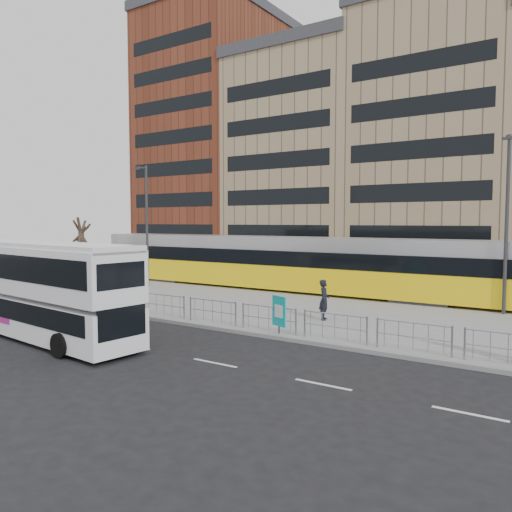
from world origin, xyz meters
The scene contains 14 objects.
ground centered at (0.00, 0.00, 0.00)m, with size 120.00×120.00×0.00m, color black.
plaza centered at (0.00, 12.00, 0.07)m, with size 64.00×24.00×0.15m, color gray.
kerb centered at (0.00, 0.05, 0.07)m, with size 64.00×0.25×0.17m, color gray.
building_row centered at (1.55, 34.27, 12.91)m, with size 70.40×18.40×31.20m.
pedestrian_barrier centered at (2.00, 0.50, 0.98)m, with size 32.07×0.07×1.10m.
road_markings centered at (1.00, -4.00, 0.01)m, with size 62.00×0.12×0.01m, color white.
double_decker_bus centered at (-1.60, -5.11, 2.12)m, with size 9.95×3.18×3.91m.
tram centered at (-1.16, 11.89, 1.94)m, with size 30.34×3.02×3.57m.
ad_panel centered at (5.87, 0.40, 1.06)m, with size 0.80×0.35×1.56m.
pedestrian centered at (6.13, 4.05, 1.09)m, with size 0.69×0.45×1.89m, color black.
traffic_light_west centered at (-9.97, 1.95, 2.12)m, with size 0.22×0.24×3.10m.
lamp_post_west centered at (-9.48, 7.89, 4.76)m, with size 0.45×1.04×8.48m.
lamp_post_east centered at (12.93, 10.30, 4.94)m, with size 0.45×1.04×8.82m.
bare_tree centered at (-16.20, 7.55, 5.16)m, with size 4.01×4.01×6.85m.
Camera 1 is at (16.26, -16.93, 4.76)m, focal length 35.00 mm.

